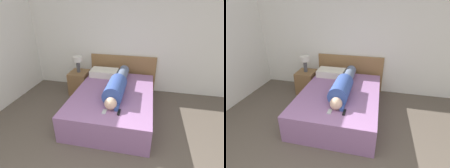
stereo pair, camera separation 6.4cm
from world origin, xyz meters
TOP-DOWN VIEW (x-y plane):
  - wall_back at (0.00, 3.30)m, footprint 6.16×0.06m
  - bed at (-0.10, 2.06)m, footprint 1.52×2.05m
  - headboard at (-0.10, 3.23)m, footprint 1.64×0.04m
  - nightstand at (-1.12, 2.78)m, footprint 0.43×0.48m
  - table_lamp at (-1.12, 2.78)m, footprint 0.22×0.22m
  - person_lying at (-0.03, 2.08)m, footprint 0.35×1.65m
  - pillow_near_headboard at (-0.48, 2.82)m, footprint 0.64×0.39m
  - tv_remote at (0.12, 1.39)m, footprint 0.04×0.15m
  - cell_phone at (-0.11, 1.36)m, footprint 0.06×0.13m

SIDE VIEW (x-z plane):
  - bed at x=-0.10m, z-range 0.00..0.50m
  - nightstand at x=-1.12m, z-range 0.00..0.56m
  - headboard at x=-0.10m, z-range 0.00..0.90m
  - cell_phone at x=-0.11m, z-range 0.50..0.51m
  - tv_remote at x=0.12m, z-range 0.50..0.52m
  - pillow_near_headboard at x=-0.48m, z-range 0.50..0.65m
  - person_lying at x=-0.03m, z-range 0.47..0.82m
  - table_lamp at x=-1.12m, z-range 0.64..1.03m
  - wall_back at x=0.00m, z-range 0.00..2.60m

